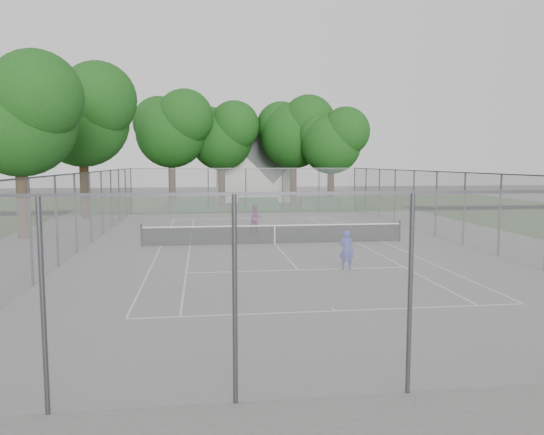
{
  "coord_description": "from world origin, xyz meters",
  "views": [
    {
      "loc": [
        -3.51,
        -25.49,
        4.01
      ],
      "look_at": [
        0.0,
        1.0,
        1.2
      ],
      "focal_mm": 35.0,
      "sensor_mm": 36.0,
      "label": 1
    }
  ],
  "objects": [
    {
      "name": "house",
      "position": [
        1.67,
        29.11,
        3.67
      ],
      "size": [
        7.32,
        5.67,
        9.11
      ],
      "color": "white",
      "rests_on": "ground"
    },
    {
      "name": "tree_far_midleft",
      "position": [
        -1.55,
        24.67,
        6.61
      ],
      "size": [
        6.7,
        6.12,
        9.63
      ],
      "color": "#321E12",
      "rests_on": "ground"
    },
    {
      "name": "tree_side_front",
      "position": [
        -12.8,
        3.78,
        6.62
      ],
      "size": [
        6.7,
        6.12,
        9.63
      ],
      "color": "#321E12",
      "rests_on": "ground"
    },
    {
      "name": "girl_player",
      "position": [
        1.81,
        -6.49,
        0.74
      ],
      "size": [
        0.63,
        0.53,
        1.48
      ],
      "primitive_type": "imported",
      "rotation": [
        0.0,
        0.0,
        2.77
      ],
      "color": "#2D33A8",
      "rests_on": "ground"
    },
    {
      "name": "tree_far_midright",
      "position": [
        5.11,
        23.57,
        6.96
      ],
      "size": [
        7.04,
        6.43,
        10.12
      ],
      "color": "#321E12",
      "rests_on": "ground"
    },
    {
      "name": "hedge_mid",
      "position": [
        1.16,
        18.54,
        0.52
      ],
      "size": [
        3.28,
        0.94,
        1.03
      ],
      "primitive_type": "cube",
      "color": "#164518",
      "rests_on": "ground"
    },
    {
      "name": "hedge_right",
      "position": [
        6.47,
        18.56,
        0.51
      ],
      "size": [
        3.4,
        1.25,
        1.02
      ],
      "primitive_type": "cube",
      "color": "#164518",
      "rests_on": "ground"
    },
    {
      "name": "grass_far",
      "position": [
        0.0,
        26.0,
        0.0
      ],
      "size": [
        60.0,
        20.0,
        0.0
      ],
      "primitive_type": "cube",
      "color": "#204112",
      "rests_on": "ground"
    },
    {
      "name": "perimeter_fence",
      "position": [
        0.0,
        0.0,
        1.81
      ],
      "size": [
        18.08,
        34.08,
        3.52
      ],
      "color": "#38383D",
      "rests_on": "ground"
    },
    {
      "name": "court_markings",
      "position": [
        0.0,
        0.0,
        0.01
      ],
      "size": [
        11.03,
        23.83,
        0.01
      ],
      "color": "silver",
      "rests_on": "ground"
    },
    {
      "name": "tree_far_left",
      "position": [
        -6.07,
        22.96,
        7.13
      ],
      "size": [
        7.22,
        6.59,
        10.37
      ],
      "color": "#321E12",
      "rests_on": "ground"
    },
    {
      "name": "hedge_left",
      "position": [
        -4.17,
        17.76,
        0.48
      ],
      "size": [
        3.83,
        1.15,
        0.96
      ],
      "primitive_type": "cube",
      "color": "#164518",
      "rests_on": "ground"
    },
    {
      "name": "tree_side_back",
      "position": [
        -11.71,
        13.66,
        7.48
      ],
      "size": [
        7.57,
        6.91,
        10.88
      ],
      "color": "#321E12",
      "rests_on": "ground"
    },
    {
      "name": "tree_far_right",
      "position": [
        7.94,
        20.48,
        6.03
      ],
      "size": [
        6.11,
        5.58,
        8.78
      ],
      "color": "#321E12",
      "rests_on": "ground"
    },
    {
      "name": "woman_player",
      "position": [
        -0.5,
        4.21,
        0.8
      ],
      "size": [
        0.86,
        0.72,
        1.61
      ],
      "primitive_type": "imported",
      "rotation": [
        0.0,
        0.0,
        0.15
      ],
      "color": "#782865",
      "rests_on": "ground"
    },
    {
      "name": "tennis_net",
      "position": [
        0.0,
        0.0,
        0.51
      ],
      "size": [
        12.87,
        0.1,
        1.1
      ],
      "color": "black",
      "rests_on": "ground"
    },
    {
      "name": "ground",
      "position": [
        0.0,
        0.0,
        0.0
      ],
      "size": [
        120.0,
        120.0,
        0.0
      ],
      "primitive_type": "plane",
      "color": "#615E5C",
      "rests_on": "ground"
    }
  ]
}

